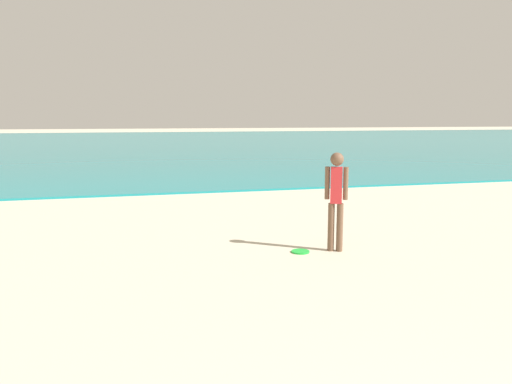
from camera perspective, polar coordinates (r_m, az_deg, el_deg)
water at (r=44.07m, az=-11.90°, el=5.69°), size 160.00×60.00×0.06m
person_standing at (r=8.05m, az=9.31°, el=-0.42°), size 0.34×0.22×1.62m
frisbee at (r=8.08m, az=5.19°, el=-6.92°), size 0.30×0.30×0.03m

